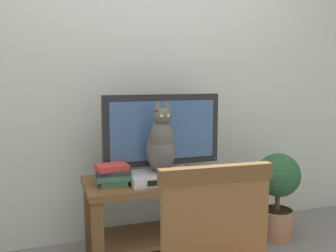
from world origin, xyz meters
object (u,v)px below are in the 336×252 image
at_px(tv_stand, 166,202).
at_px(book_stack, 113,175).
at_px(media_box, 160,176).
at_px(tv, 162,134).
at_px(cat, 161,145).
at_px(potted_plant, 278,189).

distance_m(tv_stand, book_stack, 0.44).
distance_m(tv_stand, media_box, 0.22).
distance_m(tv, cat, 0.17).
xyz_separation_m(tv, media_box, (-0.06, -0.14, -0.27)).
height_order(tv_stand, tv, tv).
distance_m(tv, book_stack, 0.45).
bearing_deg(book_stack, tv_stand, 5.85).
bearing_deg(media_box, book_stack, 174.92).
bearing_deg(book_stack, potted_plant, -1.26).
xyz_separation_m(tv_stand, media_box, (-0.06, -0.07, 0.20)).
height_order(tv_stand, potted_plant, potted_plant).
bearing_deg(book_stack, tv, 16.67).
bearing_deg(potted_plant, cat, -179.09).
relative_size(tv_stand, tv, 1.32).
relative_size(cat, potted_plant, 0.72).
height_order(tv, potted_plant, tv).
bearing_deg(tv_stand, tv, 89.98).
bearing_deg(book_stack, media_box, -5.08).
relative_size(tv_stand, potted_plant, 1.67).
height_order(media_box, potted_plant, potted_plant).
bearing_deg(cat, tv_stand, 53.80).
xyz_separation_m(book_stack, potted_plant, (1.24, -0.03, -0.21)).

